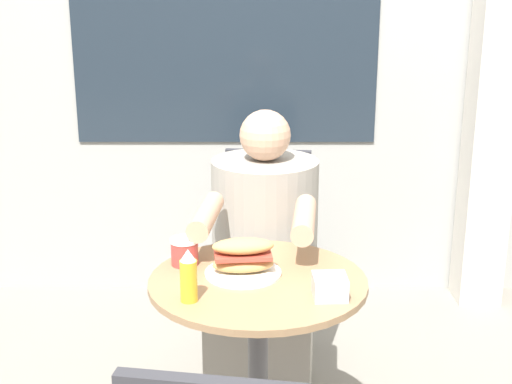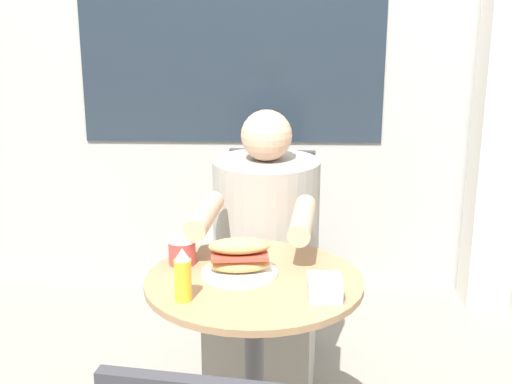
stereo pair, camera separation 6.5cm
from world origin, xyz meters
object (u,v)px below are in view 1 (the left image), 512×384
(cafe_table, at_px, (256,342))
(sandwich_on_plate, at_px, (241,259))
(drink_cup, at_px, (183,251))
(diner_chair, at_px, (264,238))
(condiment_bottle, at_px, (187,276))
(seated_diner, at_px, (262,285))

(cafe_table, height_order, sandwich_on_plate, sandwich_on_plate)
(sandwich_on_plate, bearing_deg, drink_cup, 157.40)
(diner_chair, xyz_separation_m, condiment_bottle, (-0.22, -1.01, 0.27))
(seated_diner, relative_size, condiment_bottle, 7.57)
(seated_diner, bearing_deg, condiment_bottle, 78.62)
(diner_chair, xyz_separation_m, seated_diner, (-0.01, -0.35, -0.05))
(diner_chair, relative_size, seated_diner, 0.79)
(diner_chair, xyz_separation_m, sandwich_on_plate, (-0.08, -0.83, 0.24))
(cafe_table, relative_size, sandwich_on_plate, 3.24)
(diner_chair, distance_m, condiment_bottle, 1.06)
(diner_chair, xyz_separation_m, drink_cup, (-0.25, -0.76, 0.24))
(diner_chair, distance_m, drink_cup, 0.83)
(diner_chair, relative_size, drink_cup, 10.25)
(cafe_table, relative_size, diner_chair, 0.83)
(cafe_table, bearing_deg, condiment_bottle, -141.91)
(seated_diner, height_order, drink_cup, seated_diner)
(seated_diner, distance_m, drink_cup, 0.55)
(sandwich_on_plate, bearing_deg, condiment_bottle, -128.20)
(drink_cup, bearing_deg, condiment_bottle, -81.96)
(cafe_table, distance_m, diner_chair, 0.86)
(drink_cup, distance_m, condiment_bottle, 0.25)
(condiment_bottle, bearing_deg, sandwich_on_plate, 51.80)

